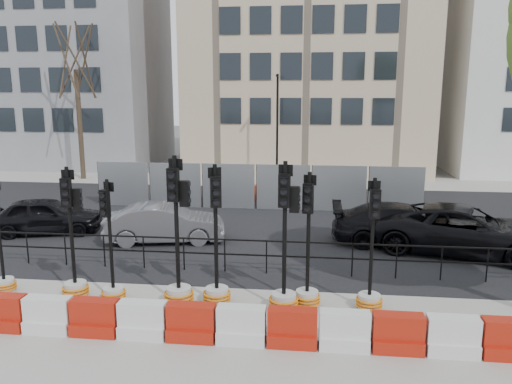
# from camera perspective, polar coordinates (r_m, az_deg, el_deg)

# --- Properties ---
(ground) EXTENTS (120.00, 120.00, 0.00)m
(ground) POSITION_cam_1_polar(r_m,az_deg,el_deg) (13.49, -4.46, -10.92)
(ground) COLOR #51514C
(ground) RESTS_ON ground
(sidewalk_near) EXTENTS (40.00, 6.00, 0.02)m
(sidewalk_near) POSITION_cam_1_polar(r_m,az_deg,el_deg) (10.84, -7.58, -16.86)
(sidewalk_near) COLOR gray
(sidewalk_near) RESTS_ON ground
(road) EXTENTS (40.00, 14.00, 0.03)m
(road) POSITION_cam_1_polar(r_m,az_deg,el_deg) (20.05, -0.69, -3.27)
(road) COLOR black
(road) RESTS_ON ground
(sidewalk_far) EXTENTS (40.00, 4.00, 0.02)m
(sidewalk_far) POSITION_cam_1_polar(r_m,az_deg,el_deg) (28.79, 1.54, 1.28)
(sidewalk_far) COLOR gray
(sidewalk_far) RESTS_ON ground
(building_grey) EXTENTS (11.00, 9.06, 14.00)m
(building_grey) POSITION_cam_1_polar(r_m,az_deg,el_deg) (37.99, -19.74, 13.70)
(building_grey) COLOR gray
(building_grey) RESTS_ON ground
(building_cream) EXTENTS (15.00, 10.06, 18.00)m
(building_cream) POSITION_cam_1_polar(r_m,az_deg,el_deg) (34.43, 6.01, 17.93)
(building_cream) COLOR tan
(building_cream) RESTS_ON ground
(kerb_railing) EXTENTS (18.00, 0.04, 1.00)m
(kerb_railing) POSITION_cam_1_polar(r_m,az_deg,el_deg) (14.35, -3.60, -6.57)
(kerb_railing) COLOR black
(kerb_railing) RESTS_ON ground
(heras_fencing) EXTENTS (14.33, 1.72, 2.00)m
(heras_fencing) POSITION_cam_1_polar(r_m,az_deg,el_deg) (22.60, 0.16, 0.17)
(heras_fencing) COLOR gray
(heras_fencing) RESTS_ON ground
(lamp_post_far) EXTENTS (0.12, 0.56, 6.00)m
(lamp_post_far) POSITION_cam_1_polar(r_m,az_deg,el_deg) (27.34, 2.44, 7.52)
(lamp_post_far) COLOR black
(lamp_post_far) RESTS_ON ground
(tree_bare_far) EXTENTS (2.00, 2.00, 9.00)m
(tree_bare_far) POSITION_cam_1_polar(r_m,az_deg,el_deg) (30.84, -19.93, 13.69)
(tree_bare_far) COLOR #473828
(tree_bare_far) RESTS_ON ground
(barrier_row) EXTENTS (13.60, 0.50, 0.80)m
(barrier_row) POSITION_cam_1_polar(r_m,az_deg,el_deg) (10.85, -7.37, -14.71)
(barrier_row) COLOR #AE1B0D
(barrier_row) RESTS_ON ground
(traffic_signal_a) EXTENTS (0.59, 0.59, 2.99)m
(traffic_signal_a) POSITION_cam_1_polar(r_m,az_deg,el_deg) (14.53, -26.97, -7.92)
(traffic_signal_a) COLOR beige
(traffic_signal_a) RESTS_ON ground
(traffic_signal_b) EXTENTS (0.66, 0.66, 3.35)m
(traffic_signal_b) POSITION_cam_1_polar(r_m,az_deg,el_deg) (13.39, -20.06, -8.13)
(traffic_signal_b) COLOR beige
(traffic_signal_b) RESTS_ON ground
(traffic_signal_c) EXTENTS (0.61, 0.61, 3.09)m
(traffic_signal_c) POSITION_cam_1_polar(r_m,az_deg,el_deg) (12.91, -16.11, -9.37)
(traffic_signal_c) COLOR beige
(traffic_signal_c) RESTS_ON ground
(traffic_signal_d) EXTENTS (0.72, 0.72, 3.68)m
(traffic_signal_d) POSITION_cam_1_polar(r_m,az_deg,el_deg) (12.31, -8.86, -8.89)
(traffic_signal_d) COLOR beige
(traffic_signal_d) RESTS_ON ground
(traffic_signal_e) EXTENTS (0.68, 0.68, 3.47)m
(traffic_signal_e) POSITION_cam_1_polar(r_m,az_deg,el_deg) (12.30, -4.52, -9.61)
(traffic_signal_e) COLOR beige
(traffic_signal_e) RESTS_ON ground
(traffic_signal_f) EXTENTS (0.71, 0.71, 3.59)m
(traffic_signal_f) POSITION_cam_1_polar(r_m,az_deg,el_deg) (11.87, 3.27, -9.66)
(traffic_signal_f) COLOR beige
(traffic_signal_f) RESTS_ON ground
(traffic_signal_g) EXTENTS (0.65, 0.65, 3.31)m
(traffic_signal_g) POSITION_cam_1_polar(r_m,az_deg,el_deg) (12.20, 5.87, -9.97)
(traffic_signal_g) COLOR beige
(traffic_signal_g) RESTS_ON ground
(traffic_signal_h) EXTENTS (0.63, 0.63, 3.20)m
(traffic_signal_h) POSITION_cam_1_polar(r_m,az_deg,el_deg) (12.28, 12.91, -10.18)
(traffic_signal_h) COLOR beige
(traffic_signal_h) RESTS_ON ground
(car_a) EXTENTS (3.49, 4.73, 1.35)m
(car_a) POSITION_cam_1_polar(r_m,az_deg,el_deg) (19.69, -22.95, -2.50)
(car_a) COLOR black
(car_a) RESTS_ON ground
(car_b) EXTENTS (2.99, 4.60, 1.33)m
(car_b) POSITION_cam_1_polar(r_m,az_deg,el_deg) (17.42, -10.37, -3.54)
(car_b) COLOR #545459
(car_b) RESTS_ON ground
(car_c) EXTENTS (2.13, 4.85, 1.38)m
(car_c) POSITION_cam_1_polar(r_m,az_deg,el_deg) (17.59, 16.46, -3.60)
(car_c) COLOR black
(car_c) RESTS_ON ground
(car_d) EXTENTS (5.51, 6.88, 1.53)m
(car_d) POSITION_cam_1_polar(r_m,az_deg,el_deg) (17.28, 22.62, -4.04)
(car_d) COLOR black
(car_d) RESTS_ON ground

